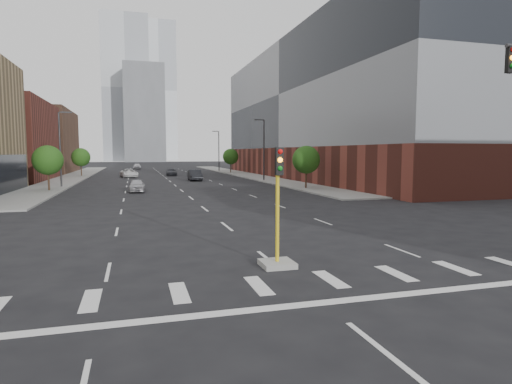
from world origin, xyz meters
name	(u,v)px	position (x,y,z in m)	size (l,w,h in m)	color
sidewalk_left_far	(75,177)	(-15.00, 74.00, 0.07)	(5.00, 92.00, 0.15)	gray
sidewalk_right_far	(243,174)	(15.00, 74.00, 0.07)	(5.00, 92.00, 0.15)	gray
building_left_far_b	(19,141)	(-27.50, 92.00, 6.50)	(20.00, 24.00, 13.00)	brown
building_right_main	(346,112)	(29.50, 60.00, 11.00)	(24.00, 70.00, 22.00)	brown
tower_left	(126,91)	(-8.00, 220.00, 35.00)	(22.00, 22.00, 70.00)	#B2B7BC
tower_right	(158,93)	(10.00, 260.00, 40.00)	(20.00, 20.00, 80.00)	#B2B7BC
tower_mid	(144,114)	(0.00, 200.00, 22.00)	(18.00, 18.00, 44.00)	slate
median_traffic_signal	(278,241)	(0.00, 8.97, 0.97)	(1.20, 1.20, 4.40)	#999993
streetlight_right_a	(263,147)	(13.41, 55.00, 5.01)	(1.60, 0.22, 9.07)	#2D2D30
streetlight_right_b	(218,149)	(13.41, 90.00, 5.01)	(1.60, 0.22, 9.07)	#2D2D30
streetlight_left	(61,146)	(-13.41, 50.00, 5.01)	(1.60, 0.22, 9.07)	#2D2D30
tree_left_near	(48,160)	(-14.00, 45.00, 3.39)	(3.20, 3.20, 4.85)	#382619
tree_left_far	(81,157)	(-14.00, 75.00, 3.39)	(3.20, 3.20, 4.85)	#382619
tree_right_near	(306,160)	(14.00, 40.00, 3.39)	(3.20, 3.20, 4.85)	#382619
tree_right_far	(231,157)	(14.00, 80.00, 3.39)	(3.20, 3.20, 4.85)	#382619
car_near_left	(137,185)	(-4.78, 41.81, 0.69)	(1.64, 4.07, 1.39)	#B2B2B7
car_mid_right	(195,175)	(3.75, 58.72, 0.84)	(1.77, 5.08, 1.67)	black
car_far_left	(129,173)	(-5.87, 70.07, 0.73)	(2.42, 5.25, 1.46)	white
car_deep_right	(171,172)	(1.50, 73.67, 0.67)	(1.87, 4.61, 1.34)	#232428
car_distant	(137,166)	(-4.33, 107.10, 0.75)	(1.78, 4.42, 1.51)	silver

